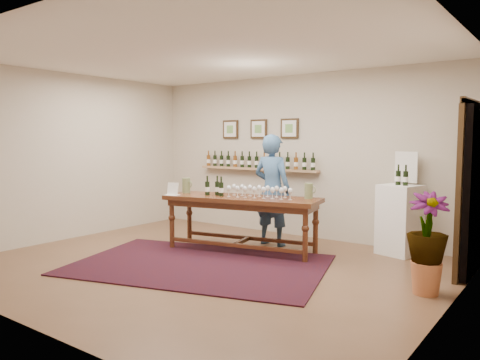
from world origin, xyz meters
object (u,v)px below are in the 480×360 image
Objects in this scene: tasting_table at (242,205)px; person at (272,190)px; display_pedestal at (400,220)px; potted_plant at (427,243)px.

tasting_table is 0.69m from person.
display_pedestal is 1.06× the size of potted_plant.
potted_plant reaches higher than tasting_table.
person is (-1.85, -0.58, 0.37)m from display_pedestal.
tasting_table is 1.38× the size of person.
tasting_table is 2.81m from potted_plant.
tasting_table is at bearing -148.08° from display_pedestal.
potted_plant is 0.55× the size of person.
display_pedestal reaches higher than potted_plant.
display_pedestal is at bearing -162.61° from person.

